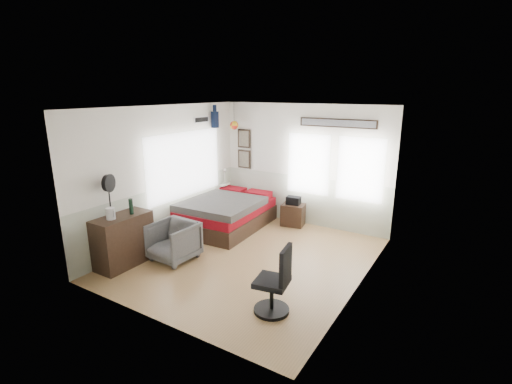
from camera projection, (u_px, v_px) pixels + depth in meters
ground_plane at (249, 258)px, 6.79m from camera, size 4.00×4.50×0.01m
room_shell at (251, 170)px, 6.55m from camera, size 4.02×4.52×2.71m
wall_decor at (254, 130)px, 8.40m from camera, size 3.55×1.32×1.44m
bed at (226, 213)px, 8.25m from camera, size 1.61×2.18×0.67m
dresser at (123, 240)px, 6.44m from camera, size 0.48×1.00×0.90m
armchair at (173, 241)px, 6.66m from camera, size 0.79×0.81×0.70m
nightstand at (293, 215)px, 8.39m from camera, size 0.56×0.48×0.49m
task_chair at (276, 286)px, 5.03m from camera, size 0.51×0.51×0.99m
kettle at (111, 214)px, 6.14m from camera, size 0.17×0.15×0.20m
bottle at (131, 206)px, 6.38m from camera, size 0.07×0.07×0.28m
stand_fan at (108, 184)px, 6.12m from camera, size 0.17×0.29×0.74m
black_bag at (293, 200)px, 8.30m from camera, size 0.33×0.23×0.18m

